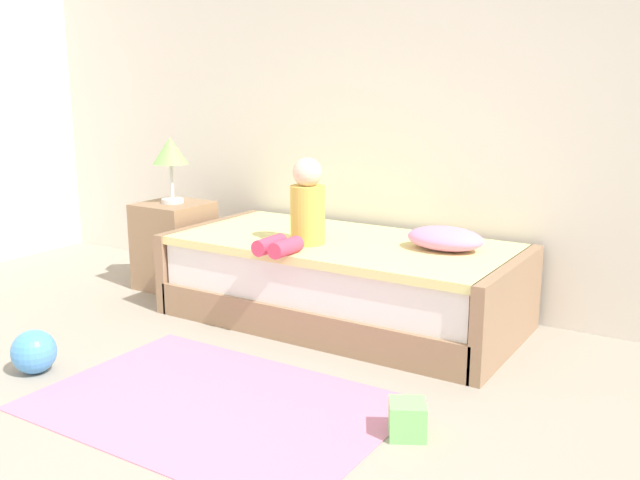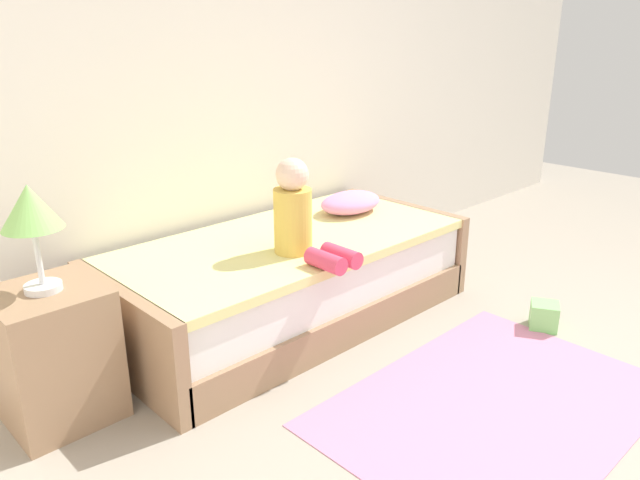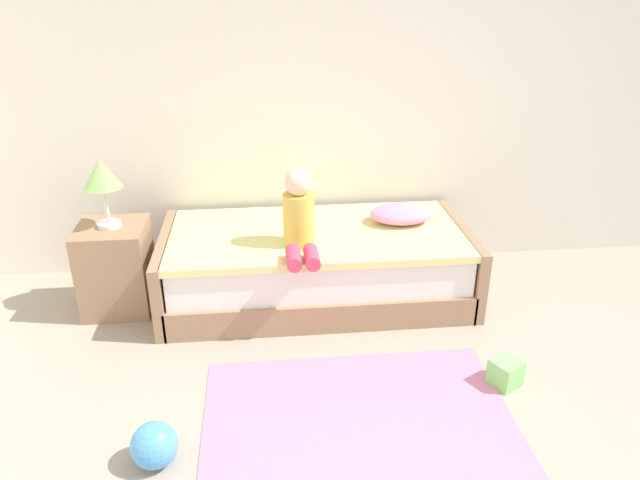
# 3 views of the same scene
# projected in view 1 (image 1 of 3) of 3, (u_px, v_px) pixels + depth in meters

# --- Properties ---
(wall_rear) EXTENTS (7.20, 0.10, 2.90)m
(wall_rear) POSITION_uv_depth(u_px,v_px,m) (470.00, 76.00, 4.23)
(wall_rear) COLOR silver
(wall_rear) RESTS_ON ground
(bed) EXTENTS (2.11, 1.00, 0.50)m
(bed) POSITION_uv_depth(u_px,v_px,m) (342.00, 281.00, 4.27)
(bed) COLOR #997556
(bed) RESTS_ON ground
(nightstand) EXTENTS (0.44, 0.44, 0.60)m
(nightstand) POSITION_uv_depth(u_px,v_px,m) (175.00, 245.00, 4.95)
(nightstand) COLOR #997556
(nightstand) RESTS_ON ground
(table_lamp) EXTENTS (0.24, 0.24, 0.45)m
(table_lamp) POSITION_uv_depth(u_px,v_px,m) (170.00, 154.00, 4.81)
(table_lamp) COLOR silver
(table_lamp) RESTS_ON nightstand
(child_figure) EXTENTS (0.20, 0.51, 0.50)m
(child_figure) POSITION_uv_depth(u_px,v_px,m) (303.00, 210.00, 4.05)
(child_figure) COLOR gold
(child_figure) RESTS_ON bed
(pillow) EXTENTS (0.44, 0.30, 0.13)m
(pillow) POSITION_uv_depth(u_px,v_px,m) (445.00, 238.00, 3.97)
(pillow) COLOR #EA8CC6
(pillow) RESTS_ON bed
(toy_ball) EXTENTS (0.22, 0.22, 0.22)m
(toy_ball) POSITION_uv_depth(u_px,v_px,m) (34.00, 352.00, 3.54)
(toy_ball) COLOR #4C99E5
(toy_ball) RESTS_ON ground
(area_rug) EXTENTS (1.60, 1.10, 0.01)m
(area_rug) POSITION_uv_depth(u_px,v_px,m) (214.00, 404.00, 3.21)
(area_rug) COLOR pink
(area_rug) RESTS_ON ground
(toy_block) EXTENTS (0.20, 0.20, 0.15)m
(toy_block) POSITION_uv_depth(u_px,v_px,m) (407.00, 419.00, 2.92)
(toy_block) COLOR #7FD872
(toy_block) RESTS_ON ground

